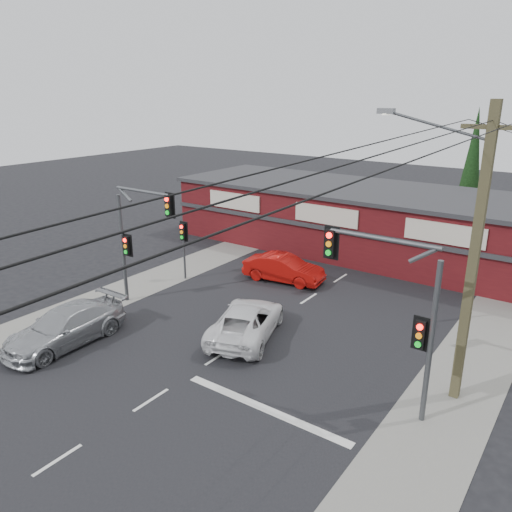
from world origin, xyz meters
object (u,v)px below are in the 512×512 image
Objects in this scene: silver_suv at (65,327)px; shop_building at (368,220)px; utility_pole at (470,249)px; white_suv at (247,321)px; red_sedan at (284,268)px.

shop_building is at bearing 74.89° from silver_suv.
utility_pole is (14.35, 5.57, 4.61)m from silver_suv.
white_suv is 7.66m from silver_suv.
silver_suv reaches higher than white_suv.
silver_suv is 12.10m from red_sedan.
white_suv is 0.96× the size of silver_suv.
red_sedan is at bearing -89.98° from white_suv.
shop_building is at bearing 123.76° from utility_pole.
shop_building is (1.45, 7.99, 1.38)m from red_sedan.
utility_pole reaches higher than white_suv.
silver_suv is at bearing 21.46° from white_suv.
utility_pole is at bearing -126.83° from red_sedan.
shop_building is at bearing -105.83° from white_suv.
utility_pole is at bearing -56.24° from shop_building.
utility_pole reaches higher than red_sedan.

